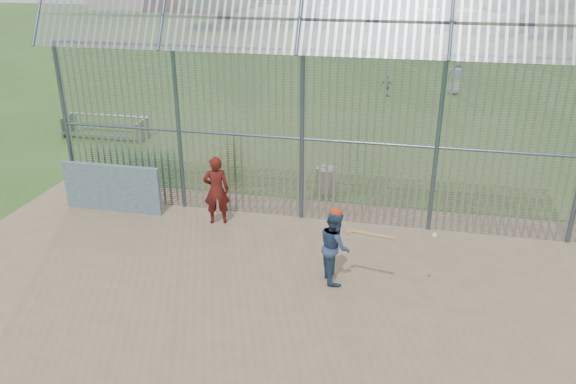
% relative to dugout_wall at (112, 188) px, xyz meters
% --- Properties ---
extents(ground, '(120.00, 120.00, 0.00)m').
position_rel_dugout_wall_xyz_m(ground, '(4.60, -2.90, -0.62)').
color(ground, '#2D511E').
rests_on(ground, ground).
extents(dirt_infield, '(14.00, 10.00, 0.02)m').
position_rel_dugout_wall_xyz_m(dirt_infield, '(4.60, -3.40, -0.61)').
color(dirt_infield, '#756047').
rests_on(dirt_infield, ground).
extents(dugout_wall, '(2.50, 0.12, 1.20)m').
position_rel_dugout_wall_xyz_m(dugout_wall, '(0.00, 0.00, 0.00)').
color(dugout_wall, '#38566B').
rests_on(dugout_wall, dirt_infield).
extents(batter, '(0.76, 0.85, 1.45)m').
position_rel_dugout_wall_xyz_m(batter, '(5.76, -2.02, 0.12)').
color(batter, navy).
rests_on(batter, dirt_infield).
extents(onlooker, '(0.70, 0.56, 1.65)m').
position_rel_dugout_wall_xyz_m(onlooker, '(2.72, -0.09, 0.22)').
color(onlooker, maroon).
rests_on(onlooker, dirt_infield).
extents(bg_kid_standing, '(0.87, 0.60, 1.71)m').
position_rel_dugout_wall_xyz_m(bg_kid_standing, '(8.92, 14.76, 0.24)').
color(bg_kid_standing, gray).
rests_on(bg_kid_standing, ground).
extents(bg_kid_seated, '(0.61, 0.45, 0.97)m').
position_rel_dugout_wall_xyz_m(bg_kid_seated, '(5.93, 13.75, -0.14)').
color(bg_kid_seated, slate).
rests_on(bg_kid_seated, ground).
extents(batting_gear, '(1.96, 0.40, 0.46)m').
position_rel_dugout_wall_xyz_m(batting_gear, '(5.99, -2.07, 0.74)').
color(batting_gear, '#B73118').
rests_on(batting_gear, ground).
extents(trash_can, '(0.56, 0.56, 0.82)m').
position_rel_dugout_wall_xyz_m(trash_can, '(4.96, 2.17, -0.24)').
color(trash_can, gray).
rests_on(trash_can, ground).
extents(bleacher, '(3.00, 0.95, 0.72)m').
position_rel_dugout_wall_xyz_m(bleacher, '(-3.28, 5.53, -0.21)').
color(bleacher, slate).
rests_on(bleacher, ground).
extents(backstop_fence, '(20.09, 0.81, 5.30)m').
position_rel_dugout_wall_xyz_m(backstop_fence, '(6.41, 0.53, 1.74)').
color(backstop_fence, '#47566B').
rests_on(backstop_fence, ground).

